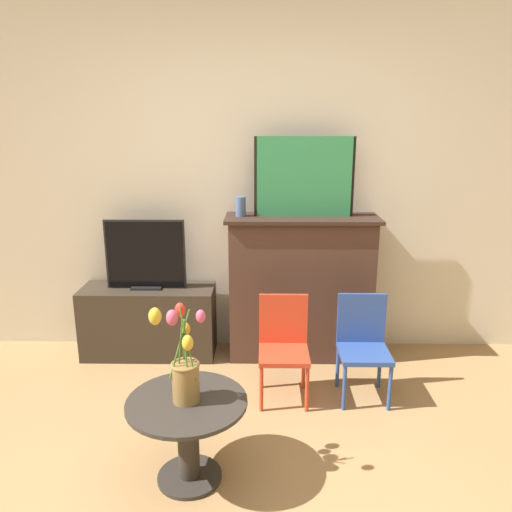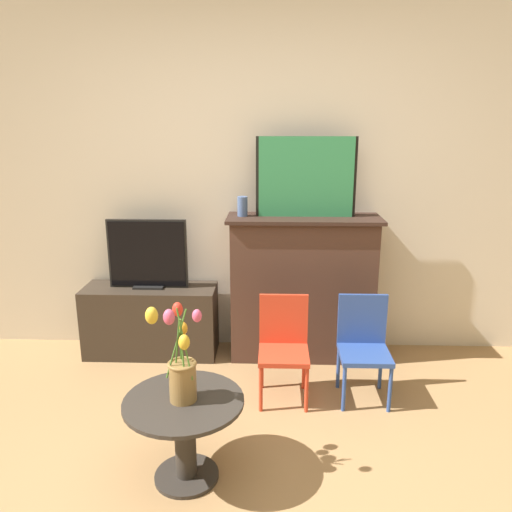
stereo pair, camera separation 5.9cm
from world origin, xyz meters
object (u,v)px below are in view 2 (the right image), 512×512
(painting, at_px, (306,177))
(chair_red, at_px, (284,342))
(tv_monitor, at_px, (148,255))
(vase_tulips, at_px, (180,366))
(chair_blue, at_px, (363,342))

(painting, xyz_separation_m, chair_red, (-0.15, -0.60, -0.98))
(painting, bearing_deg, tv_monitor, -179.13)
(vase_tulips, bearing_deg, chair_blue, 39.12)
(chair_blue, bearing_deg, tv_monitor, 159.44)
(tv_monitor, relative_size, chair_blue, 0.88)
(painting, distance_m, vase_tulips, 1.72)
(chair_blue, xyz_separation_m, vase_tulips, (-1.01, -0.82, 0.25))
(chair_red, distance_m, chair_blue, 0.51)
(painting, xyz_separation_m, tv_monitor, (-1.15, -0.02, -0.57))
(chair_red, height_order, chair_blue, same)
(vase_tulips, bearing_deg, chair_red, 57.90)
(tv_monitor, relative_size, vase_tulips, 1.19)
(vase_tulips, bearing_deg, painting, 64.88)
(tv_monitor, distance_m, vase_tulips, 1.48)
(chair_red, distance_m, vase_tulips, 0.98)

